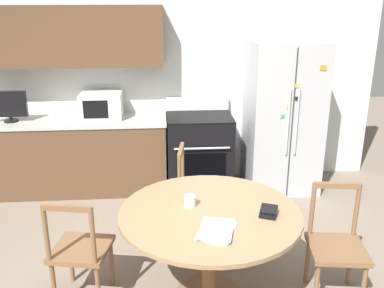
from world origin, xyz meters
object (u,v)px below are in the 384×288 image
object	(u,v)px
microwave	(101,106)
dining_chair_left	(80,251)
oven_range	(199,151)
candle_glass	(190,201)
dining_chair_right	(336,246)
countertop_tv	(9,105)
refrigerator	(283,117)
wallet	(268,212)
dining_chair_far	(197,193)

from	to	relation	value
microwave	dining_chair_left	distance (m)	2.21
oven_range	dining_chair_left	distance (m)	2.32
dining_chair_left	candle_glass	xyz separation A→B (m)	(0.85, 0.05, 0.36)
dining_chair_left	dining_chair_right	bearing A→B (deg)	7.90
microwave	countertop_tv	distance (m)	1.03
refrigerator	wallet	distance (m)	2.26
dining_chair_far	wallet	xyz separation A→B (m)	(0.42, -1.08, 0.35)
refrigerator	dining_chair_far	distance (m)	1.61
refrigerator	dining_chair_left	bearing A→B (deg)	-136.61
refrigerator	microwave	distance (m)	2.17
microwave	wallet	world-z (taller)	microwave
microwave	wallet	size ratio (longest dim) A/B	2.95
dining_chair_right	candle_glass	bearing A→B (deg)	0.64
microwave	wallet	distance (m)	2.71
countertop_tv	candle_glass	distance (m)	2.78
candle_glass	refrigerator	bearing A→B (deg)	56.99
microwave	candle_glass	bearing A→B (deg)	-66.45
microwave	dining_chair_left	xyz separation A→B (m)	(0.05, -2.12, -0.61)
candle_glass	dining_chair_right	bearing A→B (deg)	-7.47
microwave	dining_chair_right	distance (m)	3.06
wallet	refrigerator	bearing A→B (deg)	71.81
oven_range	dining_chair_left	world-z (taller)	oven_range
dining_chair_far	countertop_tv	bearing A→B (deg)	-110.00
oven_range	dining_chair_right	world-z (taller)	oven_range
refrigerator	dining_chair_right	size ratio (longest dim) A/B	1.99
countertop_tv	dining_chair_far	world-z (taller)	countertop_tv
dining_chair_far	wallet	size ratio (longest dim) A/B	5.49
candle_glass	wallet	world-z (taller)	candle_glass
dining_chair_far	wallet	bearing A→B (deg)	29.18
dining_chair_right	candle_glass	size ratio (longest dim) A/B	9.88
oven_range	dining_chair_far	distance (m)	1.11
refrigerator	countertop_tv	size ratio (longest dim) A/B	4.51
refrigerator	candle_glass	xyz separation A→B (m)	(-1.26, -1.94, -0.10)
countertop_tv	dining_chair_right	world-z (taller)	countertop_tv
microwave	dining_chair_right	world-z (taller)	microwave
countertop_tv	candle_glass	size ratio (longest dim) A/B	4.35
dining_chair_far	dining_chair_left	size ratio (longest dim) A/B	1.00
countertop_tv	dining_chair_left	bearing A→B (deg)	-61.95
refrigerator	dining_chair_left	xyz separation A→B (m)	(-2.11, -1.99, -0.46)
refrigerator	dining_chair_right	xyz separation A→B (m)	(-0.14, -2.09, -0.46)
dining_chair_right	countertop_tv	bearing A→B (deg)	-26.75
dining_chair_far	wallet	distance (m)	1.22
refrigerator	dining_chair_left	size ratio (longest dim) A/B	1.99
dining_chair_far	microwave	bearing A→B (deg)	-130.81
microwave	wallet	bearing A→B (deg)	-57.27
refrigerator	dining_chair_far	world-z (taller)	refrigerator
wallet	dining_chair_far	bearing A→B (deg)	111.23
dining_chair_left	wallet	world-z (taller)	dining_chair_left
countertop_tv	dining_chair_left	world-z (taller)	countertop_tv
microwave	dining_chair_left	world-z (taller)	microwave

